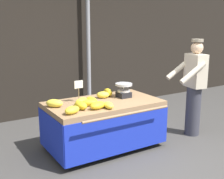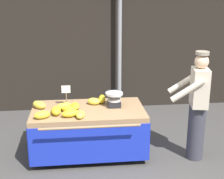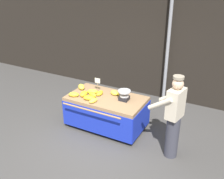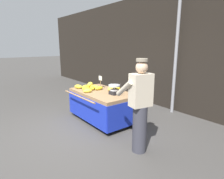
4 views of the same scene
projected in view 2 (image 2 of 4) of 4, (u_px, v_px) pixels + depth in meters
back_wall at (95, 29)px, 6.97m from camera, size 16.00×0.24×3.51m
street_pole at (120, 37)px, 6.77m from camera, size 0.09×0.09×3.23m
banana_cart at (88, 121)px, 5.12m from camera, size 1.79×1.20×0.78m
weighing_scale at (114, 99)px, 5.13m from camera, size 0.28×0.28×0.23m
price_sign at (66, 91)px, 5.13m from camera, size 0.14×0.01×0.34m
banana_bunch_0 at (70, 113)px, 4.73m from camera, size 0.30×0.23×0.11m
banana_bunch_1 at (75, 106)px, 5.06m from camera, size 0.14×0.26×0.09m
banana_bunch_2 at (80, 115)px, 4.70m from camera, size 0.16×0.25×0.09m
banana_bunch_3 at (69, 109)px, 4.91m from camera, size 0.27×0.20×0.10m
banana_bunch_4 at (102, 99)px, 5.33m from camera, size 0.14×0.25×0.13m
banana_bunch_5 at (56, 111)px, 4.81m from camera, size 0.17×0.27×0.12m
banana_bunch_6 at (94, 101)px, 5.24m from camera, size 0.25×0.22×0.11m
banana_bunch_7 at (39, 105)px, 5.07m from camera, size 0.29×0.29×0.12m
banana_bunch_8 at (64, 106)px, 5.02m from camera, size 0.28×0.22×0.11m
banana_bunch_9 at (42, 115)px, 4.67m from camera, size 0.28×0.22×0.11m
vendor_person at (197, 106)px, 4.90m from camera, size 0.64×0.59×1.71m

